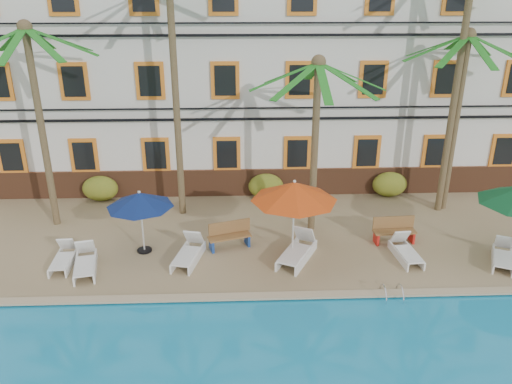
{
  "coord_description": "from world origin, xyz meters",
  "views": [
    {
      "loc": [
        -1.05,
        -13.3,
        8.65
      ],
      "look_at": [
        -0.41,
        3.0,
        2.0
      ],
      "focal_mm": 35.0,
      "sensor_mm": 36.0,
      "label": 1
    }
  ],
  "objects_px": {
    "pool_ladder": "(391,296)",
    "lounger_c": "(189,253)",
    "lounger_a": "(64,258)",
    "umbrella_red": "(294,192)",
    "lounger_f": "(503,256)",
    "bench_left": "(229,235)",
    "lounger_e": "(406,251)",
    "palm_b": "(174,64)",
    "palm_a": "(36,98)",
    "palm_c": "(316,119)",
    "umbrella_blue": "(140,200)",
    "lounger_d": "(297,251)",
    "palm_d": "(461,56)",
    "palm_e": "(460,95)",
    "bench_right": "(394,230)",
    "lounger_b": "(85,263)"
  },
  "relations": [
    {
      "from": "pool_ladder",
      "to": "lounger_c",
      "type": "bearing_deg",
      "value": 159.21
    },
    {
      "from": "lounger_a",
      "to": "umbrella_red",
      "type": "bearing_deg",
      "value": 1.22
    },
    {
      "from": "lounger_f",
      "to": "bench_left",
      "type": "height_order",
      "value": "bench_left"
    },
    {
      "from": "lounger_e",
      "to": "pool_ladder",
      "type": "relative_size",
      "value": 2.37
    },
    {
      "from": "palm_b",
      "to": "lounger_a",
      "type": "bearing_deg",
      "value": -131.14
    },
    {
      "from": "palm_a",
      "to": "pool_ladder",
      "type": "xyz_separation_m",
      "value": [
        11.49,
        -5.37,
        -4.87
      ]
    },
    {
      "from": "palm_c",
      "to": "lounger_e",
      "type": "relative_size",
      "value": 3.63
    },
    {
      "from": "umbrella_blue",
      "to": "lounger_d",
      "type": "relative_size",
      "value": 1.04
    },
    {
      "from": "umbrella_red",
      "to": "lounger_f",
      "type": "relative_size",
      "value": 1.55
    },
    {
      "from": "palm_d",
      "to": "lounger_e",
      "type": "bearing_deg",
      "value": -123.84
    },
    {
      "from": "palm_e",
      "to": "bench_right",
      "type": "relative_size",
      "value": 4.67
    },
    {
      "from": "lounger_f",
      "to": "palm_e",
      "type": "bearing_deg",
      "value": 92.8
    },
    {
      "from": "bench_left",
      "to": "pool_ladder",
      "type": "distance_m",
      "value": 5.83
    },
    {
      "from": "palm_d",
      "to": "lounger_c",
      "type": "distance_m",
      "value": 12.07
    },
    {
      "from": "lounger_a",
      "to": "bench_left",
      "type": "relative_size",
      "value": 1.05
    },
    {
      "from": "umbrella_blue",
      "to": "lounger_c",
      "type": "xyz_separation_m",
      "value": [
        1.59,
        -0.69,
        -1.63
      ]
    },
    {
      "from": "palm_a",
      "to": "lounger_f",
      "type": "bearing_deg",
      "value": -13.01
    },
    {
      "from": "palm_c",
      "to": "palm_d",
      "type": "xyz_separation_m",
      "value": [
        5.46,
        1.53,
        1.9
      ]
    },
    {
      "from": "lounger_a",
      "to": "lounger_f",
      "type": "bearing_deg",
      "value": -1.82
    },
    {
      "from": "palm_c",
      "to": "lounger_c",
      "type": "bearing_deg",
      "value": -153.19
    },
    {
      "from": "palm_d",
      "to": "umbrella_blue",
      "type": "distance_m",
      "value": 12.59
    },
    {
      "from": "palm_e",
      "to": "lounger_a",
      "type": "bearing_deg",
      "value": -164.05
    },
    {
      "from": "umbrella_blue",
      "to": "lounger_e",
      "type": "relative_size",
      "value": 1.28
    },
    {
      "from": "palm_a",
      "to": "lounger_d",
      "type": "height_order",
      "value": "palm_a"
    },
    {
      "from": "palm_d",
      "to": "lounger_c",
      "type": "xyz_separation_m",
      "value": [
        -9.86,
        -3.76,
        -5.85
      ]
    },
    {
      "from": "lounger_a",
      "to": "lounger_d",
      "type": "xyz_separation_m",
      "value": [
        7.69,
        0.07,
        0.07
      ]
    },
    {
      "from": "palm_b",
      "to": "lounger_a",
      "type": "distance_m",
      "value": 7.75
    },
    {
      "from": "palm_a",
      "to": "bench_right",
      "type": "xyz_separation_m",
      "value": [
        12.53,
        -1.97,
        -4.4
      ]
    },
    {
      "from": "palm_d",
      "to": "lounger_a",
      "type": "height_order",
      "value": "palm_d"
    },
    {
      "from": "lounger_b",
      "to": "bench_right",
      "type": "xyz_separation_m",
      "value": [
        10.46,
        1.57,
        0.19
      ]
    },
    {
      "from": "palm_c",
      "to": "bench_right",
      "type": "relative_size",
      "value": 4.2
    },
    {
      "from": "lounger_a",
      "to": "bench_left",
      "type": "distance_m",
      "value": 5.5
    },
    {
      "from": "umbrella_blue",
      "to": "lounger_b",
      "type": "xyz_separation_m",
      "value": [
        -1.67,
        -1.19,
        -1.64
      ]
    },
    {
      "from": "palm_d",
      "to": "palm_e",
      "type": "bearing_deg",
      "value": 32.39
    },
    {
      "from": "palm_c",
      "to": "palm_e",
      "type": "height_order",
      "value": "palm_e"
    },
    {
      "from": "lounger_e",
      "to": "bench_right",
      "type": "bearing_deg",
      "value": 93.11
    },
    {
      "from": "lounger_d",
      "to": "bench_right",
      "type": "height_order",
      "value": "lounger_d"
    },
    {
      "from": "palm_e",
      "to": "lounger_c",
      "type": "bearing_deg",
      "value": -158.81
    },
    {
      "from": "palm_b",
      "to": "umbrella_red",
      "type": "relative_size",
      "value": 3.3
    },
    {
      "from": "palm_e",
      "to": "bench_right",
      "type": "height_order",
      "value": "palm_e"
    },
    {
      "from": "palm_a",
      "to": "lounger_d",
      "type": "bearing_deg",
      "value": -19.06
    },
    {
      "from": "umbrella_red",
      "to": "lounger_b",
      "type": "distance_m",
      "value": 7.07
    },
    {
      "from": "lounger_c",
      "to": "pool_ladder",
      "type": "bearing_deg",
      "value": -20.79
    },
    {
      "from": "palm_a",
      "to": "lounger_e",
      "type": "distance_m",
      "value": 13.78
    },
    {
      "from": "palm_d",
      "to": "lounger_c",
      "type": "height_order",
      "value": "palm_d"
    },
    {
      "from": "palm_e",
      "to": "lounger_c",
      "type": "distance_m",
      "value": 11.71
    },
    {
      "from": "umbrella_blue",
      "to": "lounger_e",
      "type": "bearing_deg",
      "value": -5.27
    },
    {
      "from": "umbrella_red",
      "to": "bench_left",
      "type": "xyz_separation_m",
      "value": [
        -2.14,
        0.88,
        -1.93
      ]
    },
    {
      "from": "pool_ladder",
      "to": "palm_a",
      "type": "bearing_deg",
      "value": 154.94
    },
    {
      "from": "lounger_e",
      "to": "lounger_f",
      "type": "distance_m",
      "value": 3.12
    }
  ]
}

